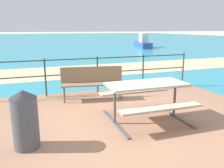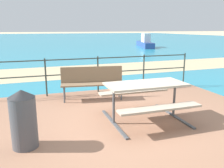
% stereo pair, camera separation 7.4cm
% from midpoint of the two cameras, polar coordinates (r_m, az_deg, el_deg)
% --- Properties ---
extents(ground_plane, '(240.00, 240.00, 0.00)m').
position_cam_midpoint_polar(ground_plane, '(4.90, 4.39, -9.54)').
color(ground_plane, beige).
extents(patio_paving, '(6.40, 5.20, 0.06)m').
position_cam_midpoint_polar(patio_paving, '(4.88, 4.40, -9.22)').
color(patio_paving, '#996B51').
rests_on(patio_paving, ground).
extents(sea_water, '(90.00, 90.00, 0.01)m').
position_cam_midpoint_polar(sea_water, '(44.23, -16.26, 10.43)').
color(sea_water, teal).
rests_on(sea_water, ground).
extents(beach_strip, '(54.07, 4.87, 0.01)m').
position_cam_midpoint_polar(beach_strip, '(10.76, -8.59, 3.09)').
color(beach_strip, tan).
rests_on(beach_strip, ground).
extents(picnic_table, '(1.60, 1.47, 0.77)m').
position_cam_midpoint_polar(picnic_table, '(4.78, 8.60, -2.01)').
color(picnic_table, tan).
rests_on(picnic_table, patio_paving).
extents(park_bench, '(1.67, 0.65, 0.86)m').
position_cam_midpoint_polar(park_bench, '(6.20, -4.46, 0.97)').
color(park_bench, '#7A6047').
rests_on(park_bench, patio_paving).
extents(railing_fence, '(5.94, 0.04, 1.06)m').
position_cam_midpoint_polar(railing_fence, '(6.86, -3.15, 3.53)').
color(railing_fence, '#2D3833').
rests_on(railing_fence, patio_paving).
extents(trash_bin, '(0.41, 0.41, 0.94)m').
position_cam_midpoint_polar(trash_bin, '(3.92, -20.21, -7.96)').
color(trash_bin, '#4C4C51').
rests_on(trash_bin, patio_paving).
extents(boat_far, '(2.18, 5.54, 1.38)m').
position_cam_midpoint_polar(boat_far, '(24.66, 8.08, 9.92)').
color(boat_far, '#2D478C').
rests_on(boat_far, sea_water).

